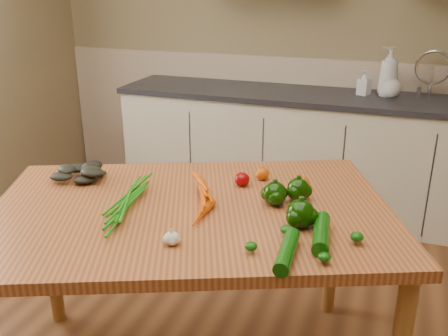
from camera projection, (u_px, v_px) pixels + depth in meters
room at (161, 108)px, 1.74m from camera, size 4.04×5.04×2.64m
counter_run at (311, 152)px, 3.73m from camera, size 2.84×0.64×1.14m
table at (191, 228)px, 1.99m from camera, size 1.82×1.52×0.83m
soap_bottle_a at (389, 72)px, 3.43m from camera, size 0.18×0.18×0.34m
soap_bottle_b at (364, 83)px, 3.49m from camera, size 0.10×0.10×0.17m
soap_bottle_c at (391, 84)px, 3.43m from camera, size 0.19×0.19×0.18m
carrot_bunch at (179, 196)px, 1.95m from camera, size 0.35×0.32×0.08m
leafy_greens at (81, 168)px, 2.20m from camera, size 0.22×0.20×0.11m
garlic_bulb at (172, 238)px, 1.67m from camera, size 0.05×0.05×0.05m
pepper_a at (275, 194)px, 1.96m from camera, size 0.09×0.09×0.09m
pepper_b at (298, 189)px, 2.00m from camera, size 0.09×0.09×0.09m
pepper_c at (301, 214)px, 1.78m from camera, size 0.10×0.10×0.10m
tomato_a at (242, 179)px, 2.14m from camera, size 0.07×0.07×0.06m
tomato_b at (262, 174)px, 2.21m from camera, size 0.06×0.06×0.06m
tomato_c at (302, 183)px, 2.10m from camera, size 0.06×0.06×0.06m
zucchini_a at (321, 233)px, 1.69m from camera, size 0.08×0.24×0.06m
zucchini_b at (287, 251)px, 1.59m from camera, size 0.07×0.24×0.05m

